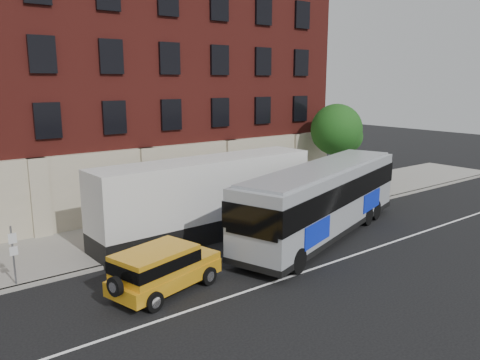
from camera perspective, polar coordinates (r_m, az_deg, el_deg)
ground at (r=19.20m, az=5.56°, el=-12.47°), size 120.00×120.00×0.00m
sidewalk at (r=26.03m, az=-8.11°, el=-5.75°), size 60.00×6.00×0.15m
kerb at (r=23.58m, az=-4.49°, el=-7.55°), size 60.00×0.25×0.15m
lane_line at (r=19.53m, az=4.55°, el=-11.99°), size 60.00×0.12×0.01m
building at (r=31.99m, az=-15.64°, el=10.85°), size 30.00×12.10×15.00m
sign_pole at (r=20.25m, az=-25.61°, el=-7.90°), size 0.30×0.20×2.50m
street_tree at (r=34.05m, az=11.59°, el=5.72°), size 3.60×3.60×6.20m
city_bus at (r=24.62m, az=9.96°, el=-2.09°), size 13.70×6.90×3.69m
yellow_suv at (r=18.33m, az=-9.46°, el=-10.31°), size 4.80×2.88×1.78m
shipping_container at (r=24.28m, az=-3.96°, el=-2.22°), size 12.23×2.95×4.05m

